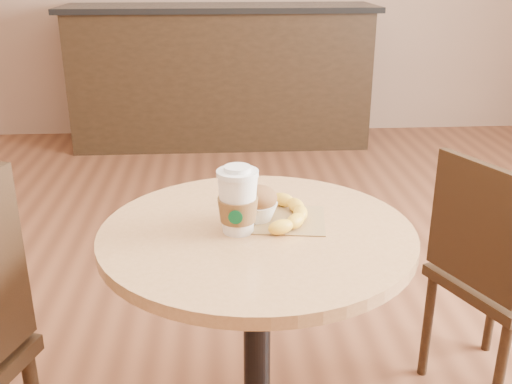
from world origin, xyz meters
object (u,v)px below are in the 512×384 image
coffee_cup (238,203)px  banana (284,211)px  cafe_table (257,300)px  muffin (258,203)px  chair_right (494,273)px

coffee_cup → banana: size_ratio=0.63×
cafe_table → muffin: (0.01, 0.05, 0.24)m
muffin → banana: (0.07, 0.01, -0.03)m
chair_right → muffin: (-0.75, -0.23, 0.34)m
chair_right → muffin: muffin is taller
cafe_table → coffee_cup: (-0.05, -0.01, 0.27)m
banana → muffin: bearing=-174.0°
cafe_table → coffee_cup: 0.27m
banana → coffee_cup: bearing=-150.2°
coffee_cup → muffin: bearing=58.9°
muffin → coffee_cup: bearing=-129.8°
cafe_table → muffin: 0.25m
chair_right → banana: chair_right is taller
chair_right → coffee_cup: coffee_cup is taller
chair_right → coffee_cup: 0.93m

